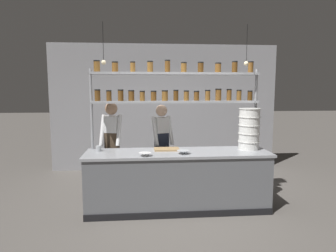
% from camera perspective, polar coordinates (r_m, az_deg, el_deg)
% --- Properties ---
extents(ground_plane, '(40.00, 40.00, 0.00)m').
position_cam_1_polar(ground_plane, '(4.96, 1.81, -15.38)').
color(ground_plane, '#5B5651').
extents(back_wall, '(5.27, 0.12, 2.91)m').
position_cam_1_polar(back_wall, '(7.06, -0.54, 3.55)').
color(back_wall, '#939399').
rests_on(back_wall, ground_plane).
extents(prep_counter, '(2.87, 0.76, 0.92)m').
position_cam_1_polar(prep_counter, '(4.80, 1.84, -10.31)').
color(prep_counter, slate).
rests_on(prep_counter, ground_plane).
extents(spice_shelf_unit, '(2.75, 0.28, 2.36)m').
position_cam_1_polar(spice_shelf_unit, '(4.91, 1.34, 6.78)').
color(spice_shelf_unit, '#999BA0').
rests_on(spice_shelf_unit, ground_plane).
extents(chef_left, '(0.40, 0.33, 1.66)m').
position_cam_1_polar(chef_left, '(5.27, -10.63, -3.26)').
color(chef_left, black).
rests_on(chef_left, ground_plane).
extents(chef_center, '(0.41, 0.35, 1.61)m').
position_cam_1_polar(chef_center, '(5.39, -1.21, -3.29)').
color(chef_center, black).
rests_on(chef_center, ground_plane).
extents(container_stack, '(0.34, 0.34, 0.67)m').
position_cam_1_polar(container_stack, '(5.00, 15.18, -0.53)').
color(container_stack, white).
rests_on(container_stack, prep_counter).
extents(cutting_board, '(0.40, 0.26, 0.02)m').
position_cam_1_polar(cutting_board, '(4.82, -0.25, -4.43)').
color(cutting_board, '#A88456').
rests_on(cutting_board, prep_counter).
extents(prep_bowl_near_left, '(0.19, 0.19, 0.05)m').
position_cam_1_polar(prep_bowl_near_left, '(4.40, -4.38, -5.42)').
color(prep_bowl_near_left, white).
rests_on(prep_bowl_near_left, prep_counter).
extents(prep_bowl_center_front, '(0.19, 0.19, 0.05)m').
position_cam_1_polar(prep_bowl_center_front, '(4.53, 2.94, -5.00)').
color(prep_bowl_center_front, '#B2B7BC').
rests_on(prep_bowl_center_front, prep_counter).
extents(serving_cup_front, '(0.09, 0.09, 0.09)m').
position_cam_1_polar(serving_cup_front, '(4.84, -13.07, -4.21)').
color(serving_cup_front, '#B2B7BC').
rests_on(serving_cup_front, prep_counter).
extents(pendant_light_row, '(2.23, 0.07, 0.62)m').
position_cam_1_polar(pendant_light_row, '(4.60, 1.62, 12.26)').
color(pendant_light_row, black).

